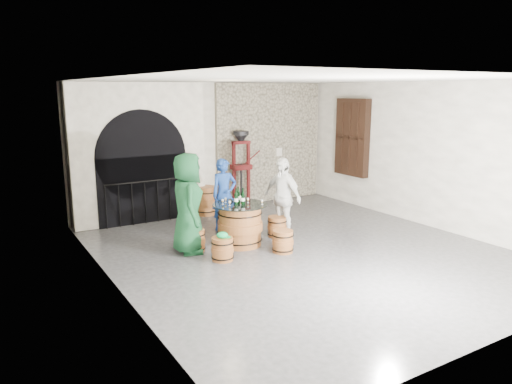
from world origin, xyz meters
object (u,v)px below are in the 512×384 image
barrel_stool_left (195,241)px  barrel_stool_near_right (283,241)px  barrel_table (240,225)px  wine_bottle_right (238,196)px  wine_bottle_left (236,198)px  barrel_stool_near_left (222,249)px  wine_bottle_center (243,198)px  barrel_stool_far (227,222)px  side_barrel (206,201)px  corking_press (241,164)px  barrel_stool_right (277,227)px  person_green (188,203)px  person_blue (224,195)px  person_white (282,197)px

barrel_stool_left → barrel_stool_near_right: same height
barrel_table → wine_bottle_right: bearing=73.6°
wine_bottle_left → barrel_stool_near_left: bearing=-136.1°
wine_bottle_center → wine_bottle_right: 0.18m
barrel_stool_far → wine_bottle_left: wine_bottle_left is taller
barrel_table → barrel_stool_left: bearing=173.4°
barrel_table → side_barrel: 2.56m
wine_bottle_right → corking_press: size_ratio=0.16×
barrel_table → wine_bottle_left: 0.56m
barrel_stool_right → barrel_table: bearing=-175.1°
wine_bottle_center → barrel_table: bearing=135.7°
wine_bottle_center → barrel_stool_left: bearing=171.2°
barrel_table → person_green: (-1.04, 0.12, 0.54)m
barrel_table → wine_bottle_center: size_ratio=3.32×
barrel_stool_far → wine_bottle_left: 1.23m
barrel_stool_left → barrel_stool_far: 1.39m
barrel_table → person_blue: bearing=78.2°
barrel_stool_right → person_green: 2.11m
barrel_stool_left → wine_bottle_left: wine_bottle_left is taller
barrel_stool_left → barrel_stool_right: bearing=-0.8°
barrel_stool_far → barrel_stool_right: bearing=-48.4°
person_green → person_white: size_ratio=1.14×
barrel_table → person_white: (1.06, 0.09, 0.42)m
barrel_stool_near_left → person_green: 1.09m
barrel_stool_left → wine_bottle_left: size_ratio=1.32×
barrel_stool_left → barrel_stool_right: same height
barrel_stool_far → corking_press: (1.38, 1.79, 0.95)m
barrel_stool_left → wine_bottle_right: bearing=1.5°
barrel_table → barrel_stool_near_right: 0.96m
barrel_stool_right → person_green: (-1.98, 0.04, 0.74)m
barrel_stool_right → person_blue: size_ratio=0.27×
barrel_stool_far → person_green: size_ratio=0.23×
wine_bottle_center → wine_bottle_left: bearing=168.6°
person_white → wine_bottle_center: bearing=-94.9°
barrel_stool_far → person_blue: (0.04, 0.19, 0.58)m
person_white → wine_bottle_left: size_ratio=5.13×
person_blue → wine_bottle_center: size_ratio=4.84×
person_green → barrel_stool_right: bearing=-74.2°
wine_bottle_right → corking_press: (1.53, 2.58, 0.20)m
barrel_stool_near_left → wine_bottle_right: (0.75, 0.75, 0.75)m
barrel_stool_far → person_green: 1.64m
barrel_stool_right → wine_bottle_right: size_ratio=1.32×
barrel_stool_right → wine_bottle_left: (-1.03, -0.10, 0.75)m
wine_bottle_left → person_blue: bearing=74.0°
barrel_table → wine_bottle_center: (0.04, -0.04, 0.55)m
barrel_stool_near_left → person_green: (-0.33, 0.73, 0.74)m
barrel_table → barrel_stool_far: (0.19, 0.92, -0.20)m
barrel_table → barrel_stool_left: 0.96m
wine_bottle_right → wine_bottle_left: bearing=-131.2°
wine_bottle_center → barrel_stool_near_left: bearing=-143.0°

